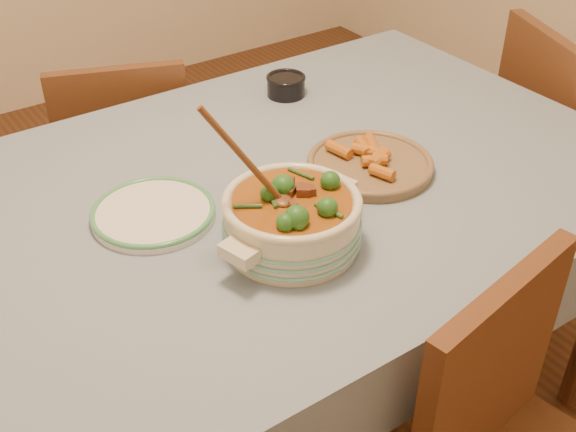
# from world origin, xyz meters

# --- Properties ---
(floor) EXTENTS (4.50, 4.50, 0.00)m
(floor) POSITION_xyz_m (0.00, 0.00, 0.00)
(floor) COLOR #482414
(floor) RESTS_ON ground
(dining_table) EXTENTS (1.68, 1.08, 0.76)m
(dining_table) POSITION_xyz_m (0.00, 0.00, 0.66)
(dining_table) COLOR brown
(dining_table) RESTS_ON floor
(stew_casserole) EXTENTS (0.33, 0.31, 0.31)m
(stew_casserole) POSITION_xyz_m (-0.08, -0.20, 0.82)
(stew_casserole) COLOR beige
(stew_casserole) RESTS_ON dining_table
(white_plate) EXTENTS (0.31, 0.31, 0.02)m
(white_plate) POSITION_xyz_m (-0.26, 0.03, 0.77)
(white_plate) COLOR white
(white_plate) RESTS_ON dining_table
(condiment_bowl) EXTENTS (0.11, 0.11, 0.06)m
(condiment_bowl) POSITION_xyz_m (0.28, 0.34, 0.79)
(condiment_bowl) COLOR black
(condiment_bowl) RESTS_ON dining_table
(fried_plate) EXTENTS (0.34, 0.34, 0.05)m
(fried_plate) POSITION_xyz_m (0.22, -0.08, 0.77)
(fried_plate) COLOR olive
(fried_plate) RESTS_ON dining_table
(chair_far) EXTENTS (0.49, 0.49, 0.81)m
(chair_far) POSITION_xyz_m (-0.03, 0.74, 0.46)
(chair_far) COLOR brown
(chair_far) RESTS_ON floor
(chair_right) EXTENTS (0.52, 0.52, 0.87)m
(chair_right) POSITION_xyz_m (1.07, 0.02, 0.49)
(chair_right) COLOR brown
(chair_right) RESTS_ON floor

